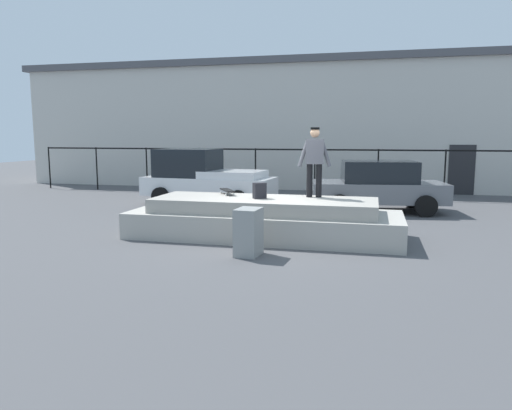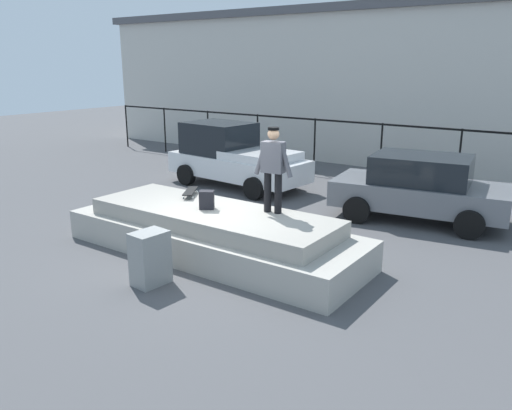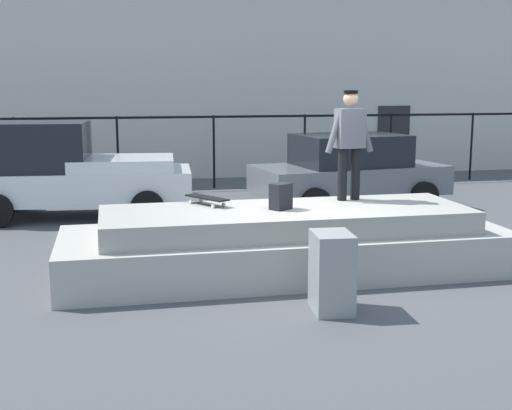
{
  "view_description": "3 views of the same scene",
  "coord_description": "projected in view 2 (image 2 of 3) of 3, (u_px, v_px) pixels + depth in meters",
  "views": [
    {
      "loc": [
        2.22,
        -10.51,
        2.34
      ],
      "look_at": [
        -0.74,
        1.55,
        0.55
      ],
      "focal_mm": 33.51,
      "sensor_mm": 36.0,
      "label": 1
    },
    {
      "loc": [
        6.06,
        -7.17,
        3.7
      ],
      "look_at": [
        0.13,
        1.2,
        0.82
      ],
      "focal_mm": 35.83,
      "sensor_mm": 36.0,
      "label": 2
    },
    {
      "loc": [
        -2.62,
        -8.89,
        2.64
      ],
      "look_at": [
        -0.4,
        1.33,
        0.77
      ],
      "focal_mm": 47.79,
      "sensor_mm": 36.0,
      "label": 3
    }
  ],
  "objects": [
    {
      "name": "skateboarder",
      "position": [
        273.0,
        165.0,
        9.55
      ],
      "size": [
        0.8,
        0.3,
        1.63
      ],
      "color": "black",
      "rests_on": "concrete_ledge"
    },
    {
      "name": "warehouse_building",
      "position": [
        435.0,
        84.0,
        19.71
      ],
      "size": [
        28.94,
        6.88,
        5.73
      ],
      "color": "beige",
      "rests_on": "ground_plane"
    },
    {
      "name": "backpack",
      "position": [
        207.0,
        200.0,
        9.99
      ],
      "size": [
        0.34,
        0.32,
        0.36
      ],
      "primitive_type": "cube",
      "rotation": [
        0.0,
        0.0,
        0.58
      ],
      "color": "black",
      "rests_on": "concrete_ledge"
    },
    {
      "name": "skateboard",
      "position": [
        190.0,
        191.0,
        10.98
      ],
      "size": [
        0.58,
        0.77,
        0.12
      ],
      "color": "black",
      "rests_on": "concrete_ledge"
    },
    {
      "name": "ground_plane",
      "position": [
        216.0,
        258.0,
        10.0
      ],
      "size": [
        60.0,
        60.0,
        0.0
      ],
      "primitive_type": "plane",
      "color": "#4C4C4F"
    },
    {
      "name": "car_grey_sedan_mid",
      "position": [
        420.0,
        187.0,
        12.21
      ],
      "size": [
        4.23,
        2.51,
        1.58
      ],
      "color": "slate",
      "rests_on": "ground_plane"
    },
    {
      "name": "car_white_pickup_near",
      "position": [
        233.0,
        156.0,
        15.6
      ],
      "size": [
        4.61,
        2.24,
        1.9
      ],
      "color": "white",
      "rests_on": "ground_plane"
    },
    {
      "name": "utility_box",
      "position": [
        150.0,
        258.0,
        8.71
      ],
      "size": [
        0.49,
        0.63,
        0.94
      ],
      "primitive_type": "cube",
      "rotation": [
        0.0,
        0.0,
        -0.08
      ],
      "color": "gray",
      "rests_on": "ground_plane"
    },
    {
      "name": "fence_row",
      "position": [
        382.0,
        140.0,
        16.11
      ],
      "size": [
        24.06,
        0.06,
        1.86
      ],
      "color": "black",
      "rests_on": "ground_plane"
    },
    {
      "name": "concrete_ledge",
      "position": [
        213.0,
        233.0,
        10.15
      ],
      "size": [
        6.28,
        2.11,
        0.91
      ],
      "color": "#ADA89E",
      "rests_on": "ground_plane"
    }
  ]
}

